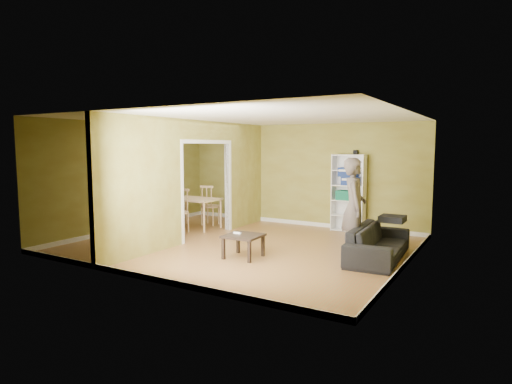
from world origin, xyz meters
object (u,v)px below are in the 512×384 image
person (354,199)px  chair_left (172,207)px  sofa (379,237)px  dining_table (194,201)px  chair_near (178,211)px  coffee_table (243,238)px  bookshelf (349,193)px  chair_far (210,205)px

person → chair_left: person is taller
sofa → dining_table: sofa is taller
person → chair_near: (-4.22, -0.04, -0.55)m
coffee_table → dining_table: bearing=145.0°
chair_left → dining_table: bearing=108.8°
sofa → person: (-0.47, 0.01, 0.68)m
sofa → bookshelf: bearing=27.0°
sofa → chair_left: size_ratio=2.18×
person → bookshelf: person is taller
coffee_table → chair_near: (-2.53, 1.15, 0.16)m
dining_table → chair_left: bearing=-179.2°
dining_table → bookshelf: bearing=25.5°
coffee_table → chair_near: bearing=155.7°
bookshelf → dining_table: bearing=-154.5°
person → dining_table: (-4.26, 0.62, -0.40)m
chair_near → chair_far: (0.02, 1.24, 0.00)m
sofa → chair_far: size_ratio=1.97×
sofa → coffee_table: 2.46m
dining_table → chair_left: size_ratio=1.27×
bookshelf → coffee_table: 3.59m
sofa → chair_left: bearing=80.6°
sofa → dining_table: 4.78m
sofa → bookshelf: (-1.31, 2.27, 0.53)m
bookshelf → coffee_table: bookshelf is taller
chair_near → chair_far: size_ratio=1.00×
person → coffee_table: (-1.68, -1.19, -0.71)m
bookshelf → chair_near: bookshelf is taller
dining_table → chair_far: chair_far is taller
person → chair_far: 4.40m
person → coffee_table: person is taller
coffee_table → chair_far: size_ratio=0.61×
dining_table → coffee_table: bearing=-35.0°
coffee_table → dining_table: dining_table is taller
chair_far → chair_left: bearing=27.6°
chair_near → dining_table: bearing=94.0°
coffee_table → chair_left: 3.77m
bookshelf → coffee_table: bearing=-103.8°
chair_left → chair_far: bearing=144.3°
chair_far → chair_near: bearing=80.5°
chair_left → chair_far: (0.80, 0.59, 0.05)m
person → chair_near: bearing=68.5°
person → sofa: bearing=-113.8°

